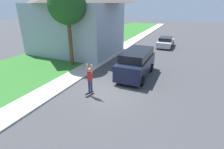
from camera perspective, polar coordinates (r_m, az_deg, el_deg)
ground_plane at (r=11.90m, az=-1.98°, el=-5.70°), size 120.00×120.00×0.00m
lawn at (r=20.70m, az=-14.97°, el=5.87°), size 10.00×80.00×0.08m
sidewalk at (r=18.35m, az=-4.04°, el=4.58°), size 1.80×80.00×0.10m
house at (r=21.55m, az=-12.23°, el=19.08°), size 10.35×7.97×8.67m
lawn_tree_near at (r=16.62m, az=-14.43°, el=20.92°), size 3.32×3.32×7.02m
suv_parked at (r=14.25m, az=7.97°, el=3.78°), size 2.15×5.02×2.13m
car_down_street at (r=25.54m, az=17.07°, el=10.08°), size 1.96×4.36×1.35m
skateboarder at (r=10.91m, az=-7.23°, el=-1.23°), size 0.41×0.22×1.87m
skateboard at (r=11.52m, az=-7.41°, el=-5.98°), size 0.31×0.75×0.30m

